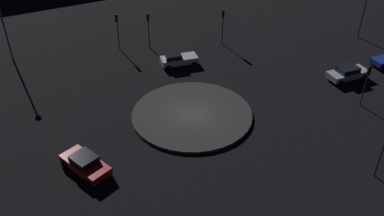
{
  "coord_description": "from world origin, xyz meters",
  "views": [
    {
      "loc": [
        -28.54,
        14.44,
        22.76
      ],
      "look_at": [
        0.0,
        0.0,
        0.85
      ],
      "focal_mm": 38.83,
      "sensor_mm": 36.0,
      "label": 1
    }
  ],
  "objects": [
    {
      "name": "ground_plane",
      "position": [
        0.0,
        0.0,
        0.0
      ],
      "size": [
        117.67,
        117.67,
        0.0
      ],
      "primitive_type": "plane",
      "color": "black"
    },
    {
      "name": "roundabout_island",
      "position": [
        0.0,
        0.0,
        0.14
      ],
      "size": [
        11.36,
        11.36,
        0.28
      ],
      "primitive_type": "cylinder",
      "color": "#383838",
      "rests_on": "ground_plane"
    },
    {
      "name": "car_red",
      "position": [
        -2.97,
        10.92,
        0.75
      ],
      "size": [
        4.77,
        3.39,
        1.47
      ],
      "rotation": [
        0.0,
        0.0,
        0.39
      ],
      "color": "red",
      "rests_on": "ground_plane"
    },
    {
      "name": "car_white",
      "position": [
        9.59,
        -3.05,
        0.76
      ],
      "size": [
        2.56,
        4.34,
        1.49
      ],
      "rotation": [
        0.0,
        0.0,
        4.54
      ],
      "color": "white",
      "rests_on": "ground_plane"
    },
    {
      "name": "car_silver",
      "position": [
        -1.49,
        -17.93,
        0.79
      ],
      "size": [
        2.34,
        4.57,
        1.51
      ],
      "rotation": [
        0.0,
        0.0,
        -1.65
      ],
      "color": "silver",
      "rests_on": "ground_plane"
    },
    {
      "name": "traffic_light_south",
      "position": [
        -5.85,
        -15.49,
        3.11
      ],
      "size": [
        0.36,
        0.39,
        4.38
      ],
      "rotation": [
        0.0,
        0.0,
        1.21
      ],
      "color": "#2D2D2D",
      "rests_on": "ground_plane"
    },
    {
      "name": "traffic_light_southeast",
      "position": [
        12.09,
        -10.31,
        3.11
      ],
      "size": [
        0.39,
        0.38,
        4.38
      ],
      "rotation": [
        0.0,
        0.0,
        2.44
      ],
      "color": "#2D2D2D",
      "rests_on": "ground_plane"
    },
    {
      "name": "traffic_light_east",
      "position": [
        15.14,
        -1.82,
        3.13
      ],
      "size": [
        0.37,
        0.32,
        4.41
      ],
      "rotation": [
        0.0,
        0.0,
        3.02
      ],
      "color": "#2D2D2D",
      "rests_on": "ground_plane"
    },
    {
      "name": "traffic_light_southwest",
      "position": [
        -13.68,
        -9.08,
        3.16
      ],
      "size": [
        0.4,
        0.37,
        4.46
      ],
      "rotation": [
        0.0,
        0.0,
        0.59
      ],
      "color": "#2D2D2D",
      "rests_on": "ground_plane"
    },
    {
      "name": "traffic_light_east_near",
      "position": [
        16.47,
        1.58,
        3.18
      ],
      "size": [
        0.37,
        0.32,
        4.48
      ],
      "rotation": [
        0.0,
        0.0,
        -3.05
      ],
      "color": "#2D2D2D",
      "rests_on": "ground_plane"
    }
  ]
}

